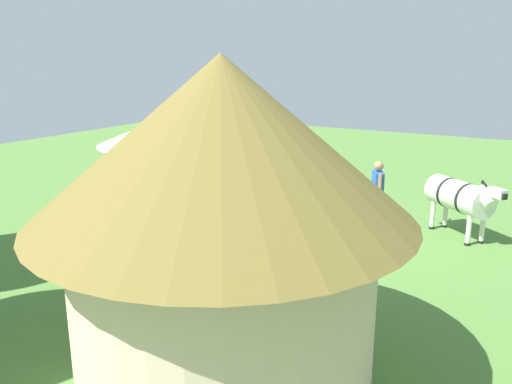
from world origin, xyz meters
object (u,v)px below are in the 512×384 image
patio_chair_east_end (222,208)px  striped_lounge_chair (307,240)px  shade_umbrella (172,130)px  thatched_hut (223,209)px  guest_beside_umbrella (220,210)px  patio_dining_table (175,207)px  patio_chair_near_lawn (125,217)px  standing_watcher (377,189)px  zebra_nearest_camera (461,197)px  zebra_by_umbrella (271,169)px

patio_chair_east_end → striped_lounge_chair: bearing=-147.5°
shade_umbrella → thatched_hut: bearing=135.4°
thatched_hut → patio_chair_east_end: size_ratio=5.22×
thatched_hut → shade_umbrella: 5.84m
guest_beside_umbrella → patio_dining_table: bearing=82.4°
patio_dining_table → patio_chair_near_lawn: (0.77, 0.84, -0.13)m
patio_chair_east_end → standing_watcher: (-3.26, -1.88, 0.50)m
patio_dining_table → patio_chair_east_end: bearing=-130.4°
patio_chair_near_lawn → standing_watcher: size_ratio=0.53×
shade_umbrella → zebra_nearest_camera: size_ratio=1.75×
guest_beside_umbrella → shade_umbrella: bearing=82.4°
patio_chair_east_end → thatched_hut: bearing=164.9°
patio_chair_near_lawn → guest_beside_umbrella: size_ratio=0.54×
patio_chair_east_end → guest_beside_umbrella: (-0.96, 1.47, 0.48)m
shade_umbrella → zebra_by_umbrella: (-0.49, -3.81, -1.55)m
standing_watcher → patio_dining_table: bearing=95.6°
guest_beside_umbrella → striped_lounge_chair: (-1.48, -1.13, -0.75)m
guest_beside_umbrella → standing_watcher: standing_watcher is taller
thatched_hut → patio_chair_near_lawn: size_ratio=5.22×
patio_chair_east_end → guest_beside_umbrella: guest_beside_umbrella is taller
patio_dining_table → zebra_by_umbrella: 3.86m
patio_chair_near_lawn → guest_beside_umbrella: (-2.47, -0.24, 0.48)m
guest_beside_umbrella → standing_watcher: size_ratio=0.98×
patio_chair_near_lawn → zebra_by_umbrella: (-1.26, -4.66, 0.42)m
patio_dining_table → guest_beside_umbrella: (-1.70, 0.60, 0.34)m
shade_umbrella → patio_dining_table: shade_umbrella is taller
striped_lounge_chair → thatched_hut: bearing=-98.6°
guest_beside_umbrella → zebra_nearest_camera: (-4.12, -3.79, -0.04)m
patio_chair_east_end → patio_chair_near_lawn: bearing=89.0°
zebra_by_umbrella → thatched_hut: bearing=-178.6°
striped_lounge_chair → zebra_nearest_camera: zebra_nearest_camera is taller
shade_umbrella → guest_beside_umbrella: size_ratio=2.01×
thatched_hut → patio_chair_near_lawn: thatched_hut is taller
patio_chair_east_end → striped_lounge_chair: 2.48m
zebra_nearest_camera → patio_chair_near_lawn: bearing=-19.4°
standing_watcher → striped_lounge_chair: 2.48m
thatched_hut → guest_beside_umbrella: bearing=-55.0°
shade_umbrella → striped_lounge_chair: bearing=-170.6°
zebra_nearest_camera → zebra_by_umbrella: 5.37m
patio_dining_table → zebra_nearest_camera: bearing=-151.3°
shade_umbrella → striped_lounge_chair: 3.93m
thatched_hut → patio_chair_east_end: (3.42, -4.97, -1.77)m
patio_chair_near_lawn → patio_chair_east_end: bearing=91.0°
guest_beside_umbrella → zebra_by_umbrella: bearing=27.1°
patio_dining_table → zebra_by_umbrella: bearing=-97.4°
striped_lounge_chair → zebra_nearest_camera: 3.82m
patio_dining_table → zebra_nearest_camera: 6.65m
thatched_hut → zebra_nearest_camera: thatched_hut is taller
striped_lounge_chair → patio_chair_east_end: bearing=151.7°
patio_dining_table → patio_chair_near_lawn: bearing=47.5°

